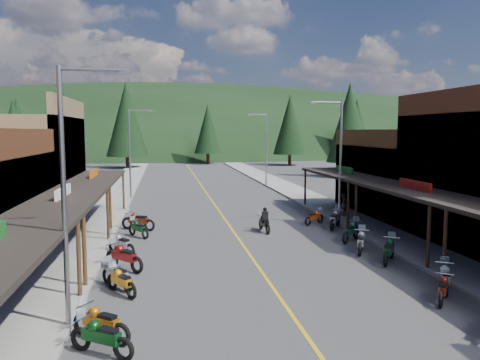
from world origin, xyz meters
name	(u,v)px	position (x,y,z in m)	size (l,w,h in m)	color
ground	(256,264)	(0.00, 0.00, 0.00)	(220.00, 220.00, 0.00)	#38383A
centerline	(212,201)	(0.00, 20.00, 0.01)	(0.15, 90.00, 0.01)	gold
sidewalk_west	(110,202)	(-8.70, 20.00, 0.07)	(3.40, 94.00, 0.15)	gray
sidewalk_east	(307,197)	(8.70, 20.00, 0.07)	(3.40, 94.00, 0.15)	gray
shop_west_3	(12,171)	(-13.78, 11.30, 3.52)	(10.90, 10.20, 8.20)	brown
shop_east_3	(409,179)	(13.75, 11.30, 2.53)	(10.90, 10.20, 6.20)	#4C2D16
streetlight_0	(68,186)	(-6.95, -6.00, 4.46)	(2.16, 0.18, 8.00)	gray
streetlight_1	(131,149)	(-6.95, 22.00, 4.46)	(2.16, 0.18, 8.00)	gray
streetlight_2	(338,157)	(6.95, 8.00, 4.46)	(2.16, 0.18, 8.00)	gray
streetlight_3	(265,146)	(6.95, 30.00, 4.46)	(2.16, 0.18, 8.00)	gray
ridge_hill	(176,150)	(0.00, 135.00, 0.00)	(310.00, 140.00, 60.00)	black
pine_1	(53,125)	(-24.00, 70.00, 7.24)	(5.88, 5.88, 12.50)	black
pine_2	(126,119)	(-10.00, 58.00, 7.99)	(6.72, 6.72, 14.00)	black
pine_3	(208,129)	(4.00, 66.00, 6.48)	(5.04, 5.04, 11.00)	black
pine_4	(290,124)	(18.00, 60.00, 7.24)	(5.88, 5.88, 12.50)	black
pine_5	(349,122)	(34.00, 72.00, 7.99)	(6.72, 6.72, 14.00)	black
pine_6	(424,129)	(46.00, 64.00, 6.48)	(5.04, 5.04, 11.00)	black
pine_7	(17,125)	(-32.00, 76.00, 7.24)	(5.88, 5.88, 12.50)	black
pine_8	(14,132)	(-22.00, 40.00, 5.98)	(4.48, 4.48, 10.00)	black
pine_9	(356,129)	(24.00, 45.00, 6.38)	(4.93, 4.93, 10.80)	black
pine_10	(65,126)	(-18.00, 50.00, 6.78)	(5.38, 5.38, 11.60)	black
pine_11	(349,123)	(20.00, 38.00, 7.19)	(5.82, 5.82, 12.40)	black
bike_west_4	(101,335)	(-5.87, -7.96, 0.59)	(0.69, 2.07, 1.18)	#0B3B13
bike_west_5	(101,321)	(-6.00, -7.00, 0.60)	(0.70, 2.10, 1.20)	#A85B0C
bike_west_6	(121,280)	(-5.76, -3.12, 0.56)	(0.65, 1.96, 1.12)	orange
bike_west_7	(117,274)	(-5.98, -2.33, 0.57)	(0.66, 1.99, 1.14)	#9E9FA4
bike_west_8	(124,255)	(-5.91, 0.01, 0.67)	(0.78, 2.35, 1.34)	maroon
bike_west_9	(121,243)	(-6.26, 2.69, 0.60)	(0.70, 2.11, 1.21)	gray
bike_west_10	(138,228)	(-5.63, 6.49, 0.56)	(0.65, 1.96, 1.12)	#0B3A15
bike_west_11	(138,220)	(-5.74, 8.42, 0.66)	(0.76, 2.29, 1.31)	maroon
bike_east_5	(443,287)	(5.65, -5.75, 0.54)	(0.63, 1.88, 1.07)	maroon
bike_east_6	(445,276)	(6.43, -4.67, 0.58)	(0.67, 2.01, 1.15)	#A8A7AC
bike_east_7	(389,249)	(6.13, -0.75, 0.65)	(0.75, 2.26, 1.29)	#0D421E
bike_east_8	(361,240)	(5.60, 1.18, 0.63)	(0.73, 2.19, 1.25)	#9D9CA1
bike_east_9	(351,230)	(6.05, 3.52, 0.63)	(0.74, 2.22, 1.27)	#0E462D
bike_east_10	(335,218)	(6.42, 6.95, 0.66)	(0.77, 2.30, 1.31)	#9B9CA0
bike_east_11	(314,217)	(5.53, 8.36, 0.53)	(0.62, 1.87, 1.07)	#C7460E
rider_on_bike	(264,222)	(1.83, 6.69, 0.63)	(0.84, 2.10, 1.56)	black
pedestrian_east_b	(343,204)	(8.36, 10.54, 0.94)	(0.77, 0.44, 1.58)	brown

